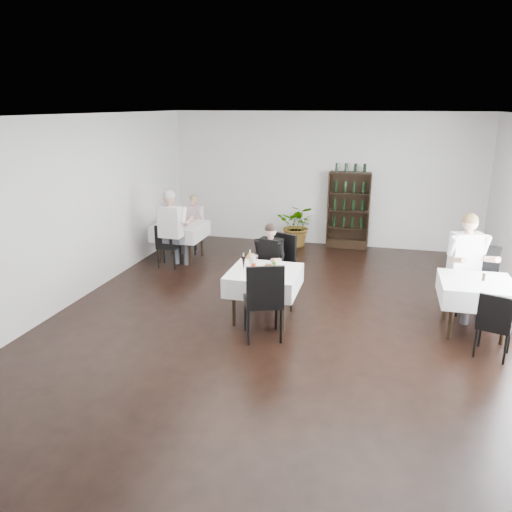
{
  "coord_description": "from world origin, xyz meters",
  "views": [
    {
      "loc": [
        1.34,
        -6.84,
        3.15
      ],
      "look_at": [
        -0.48,
        0.2,
        0.93
      ],
      "focal_mm": 35.0,
      "sensor_mm": 36.0,
      "label": 1
    }
  ],
  "objects_px": {
    "main_table": "(264,280)",
    "diner_main": "(269,258)",
    "potted_tree": "(298,225)",
    "wine_shelf": "(348,211)"
  },
  "relations": [
    {
      "from": "main_table",
      "to": "diner_main",
      "type": "xyz_separation_m",
      "value": [
        -0.09,
        0.66,
        0.15
      ]
    },
    {
      "from": "potted_tree",
      "to": "diner_main",
      "type": "distance_m",
      "value": 3.52
    },
    {
      "from": "wine_shelf",
      "to": "main_table",
      "type": "height_order",
      "value": "wine_shelf"
    },
    {
      "from": "main_table",
      "to": "diner_main",
      "type": "distance_m",
      "value": 0.68
    },
    {
      "from": "potted_tree",
      "to": "diner_main",
      "type": "relative_size",
      "value": 0.74
    },
    {
      "from": "main_table",
      "to": "diner_main",
      "type": "height_order",
      "value": "diner_main"
    },
    {
      "from": "wine_shelf",
      "to": "main_table",
      "type": "distance_m",
      "value": 4.41
    },
    {
      "from": "diner_main",
      "to": "main_table",
      "type": "bearing_deg",
      "value": -82.57
    },
    {
      "from": "main_table",
      "to": "diner_main",
      "type": "relative_size",
      "value": 0.78
    },
    {
      "from": "potted_tree",
      "to": "wine_shelf",
      "type": "bearing_deg",
      "value": 7.63
    }
  ]
}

